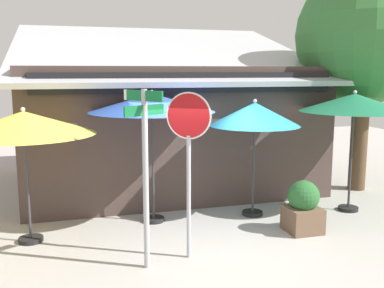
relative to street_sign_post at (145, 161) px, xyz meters
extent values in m
cube|color=#ADA8A0|center=(1.28, 0.87, -1.77)|extent=(28.00, 28.00, 0.10)
cube|color=#473833|center=(1.48, 5.41, -0.12)|extent=(7.22, 5.49, 3.19)
cube|color=#B7BABF|center=(1.48, 5.26, 1.90)|extent=(7.72, 6.01, 1.74)
cube|color=black|center=(1.48, 2.61, 1.12)|extent=(6.62, 0.16, 0.44)
cylinder|color=#A8AAB2|center=(0.00, 0.00, -0.31)|extent=(0.09, 0.09, 2.82)
cube|color=#116B38|center=(0.00, 0.00, 1.00)|extent=(0.44, 0.68, 0.16)
cube|color=#116B38|center=(0.00, 0.00, 0.78)|extent=(0.68, 0.44, 0.16)
cube|color=white|center=(-0.22, 0.35, 1.00)|extent=(0.06, 0.07, 0.16)
cylinder|color=#A8AAB2|center=(0.74, 0.19, -0.69)|extent=(0.07, 0.07, 2.06)
cylinder|color=white|center=(0.74, 0.19, 0.66)|extent=(0.63, 0.44, 0.76)
cylinder|color=red|center=(0.74, 0.19, 0.66)|extent=(0.60, 0.42, 0.71)
cylinder|color=black|center=(-1.86, 1.64, -1.68)|extent=(0.44, 0.44, 0.08)
cylinder|color=#333335|center=(-1.86, 1.64, -0.70)|extent=(0.05, 0.05, 2.03)
cone|color=#EAD14C|center=(-1.86, 1.64, 0.47)|extent=(2.50, 2.50, 0.42)
sphere|color=silver|center=(-1.86, 1.64, 0.71)|extent=(0.08, 0.08, 0.08)
cylinder|color=black|center=(0.52, 2.11, -1.68)|extent=(0.44, 0.44, 0.08)
cylinder|color=#333335|center=(0.52, 2.11, -0.55)|extent=(0.05, 0.05, 2.33)
cone|color=#2D56B7|center=(0.52, 2.11, 0.75)|extent=(2.53, 2.53, 0.36)
sphere|color=silver|center=(0.52, 2.11, 0.96)|extent=(0.08, 0.08, 0.08)
cylinder|color=black|center=(2.67, 1.93, -1.68)|extent=(0.44, 0.44, 0.08)
cylinder|color=#333335|center=(2.67, 1.93, -0.72)|extent=(0.05, 0.05, 2.01)
cone|color=#2D99BC|center=(2.67, 1.93, 0.48)|extent=(1.92, 1.92, 0.49)
sphere|color=silver|center=(2.67, 1.93, 0.75)|extent=(0.08, 0.08, 0.08)
cylinder|color=black|center=(4.87, 1.64, -1.68)|extent=(0.44, 0.44, 0.08)
cylinder|color=#333335|center=(4.87, 1.64, -0.58)|extent=(0.05, 0.05, 2.27)
cone|color=#1E724C|center=(4.87, 1.64, 0.70)|extent=(2.35, 2.35, 0.39)
sphere|color=silver|center=(4.87, 1.64, 0.92)|extent=(0.08, 0.08, 0.08)
cylinder|color=brown|center=(6.18, 3.16, -0.38)|extent=(0.44, 0.44, 2.67)
sphere|color=#387538|center=(6.18, 3.16, 2.25)|extent=(3.46, 3.46, 3.46)
cube|color=brown|center=(3.19, 0.73, -1.47)|extent=(0.64, 0.64, 0.49)
sphere|color=#28602D|center=(3.19, 0.73, -1.01)|extent=(0.61, 0.61, 0.61)
camera|label=1|loc=(-1.13, -6.57, 1.37)|focal=41.32mm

